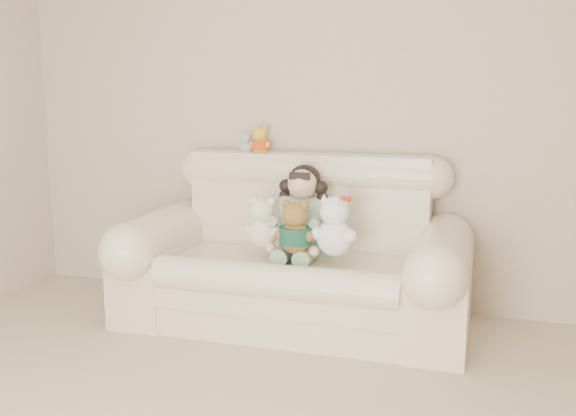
{
  "coord_description": "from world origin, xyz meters",
  "views": [
    {
      "loc": [
        0.96,
        -1.74,
        1.45
      ],
      "look_at": [
        -0.16,
        1.9,
        0.75
      ],
      "focal_mm": 41.22,
      "sensor_mm": 36.0,
      "label": 1
    }
  ],
  "objects_px": {
    "cream_teddy": "(262,218)",
    "seated_child": "(303,210)",
    "sofa": "(293,243)",
    "white_cat": "(335,219)",
    "brown_teddy": "(295,222)"
  },
  "relations": [
    {
      "from": "sofa",
      "to": "seated_child",
      "type": "height_order",
      "value": "sofa"
    },
    {
      "from": "sofa",
      "to": "brown_teddy",
      "type": "xyz_separation_m",
      "value": [
        0.06,
        -0.17,
        0.17
      ]
    },
    {
      "from": "cream_teddy",
      "to": "seated_child",
      "type": "bearing_deg",
      "value": 28.14
    },
    {
      "from": "sofa",
      "to": "seated_child",
      "type": "distance_m",
      "value": 0.21
    },
    {
      "from": "sofa",
      "to": "cream_teddy",
      "type": "distance_m",
      "value": 0.25
    },
    {
      "from": "cream_teddy",
      "to": "brown_teddy",
      "type": "bearing_deg",
      "value": -31.6
    },
    {
      "from": "brown_teddy",
      "to": "white_cat",
      "type": "bearing_deg",
      "value": 13.73
    },
    {
      "from": "sofa",
      "to": "white_cat",
      "type": "xyz_separation_m",
      "value": [
        0.29,
        -0.15,
        0.19
      ]
    },
    {
      "from": "white_cat",
      "to": "seated_child",
      "type": "bearing_deg",
      "value": 128.89
    },
    {
      "from": "seated_child",
      "to": "white_cat",
      "type": "relative_size",
      "value": 1.38
    },
    {
      "from": "sofa",
      "to": "cream_teddy",
      "type": "height_order",
      "value": "sofa"
    },
    {
      "from": "sofa",
      "to": "seated_child",
      "type": "bearing_deg",
      "value": 64.3
    },
    {
      "from": "seated_child",
      "to": "brown_teddy",
      "type": "distance_m",
      "value": 0.25
    },
    {
      "from": "seated_child",
      "to": "sofa",
      "type": "bearing_deg",
      "value": -125.25
    },
    {
      "from": "white_cat",
      "to": "cream_teddy",
      "type": "bearing_deg",
      "value": 164.67
    }
  ]
}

